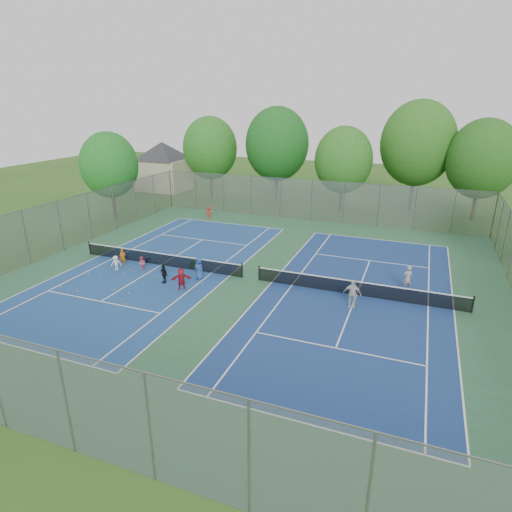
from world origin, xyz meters
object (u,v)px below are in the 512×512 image
at_px(net_right, 357,289).
at_px(instructor, 408,278).
at_px(net_left, 161,259).
at_px(ball_crate, 147,260).
at_px(ball_hopper, 193,263).

distance_m(net_right, instructor, 3.38).
height_order(net_left, ball_crate, net_left).
bearing_deg(instructor, net_right, 7.49).
relative_size(net_right, ball_hopper, 25.87).
distance_m(net_left, instructor, 16.90).
height_order(net_left, instructor, instructor).
distance_m(ball_crate, ball_hopper, 3.67).
xyz_separation_m(net_left, net_right, (14.00, 0.00, 0.00)).
height_order(net_right, ball_crate, net_right).
bearing_deg(net_left, instructor, 6.35).
bearing_deg(net_right, ball_crate, 179.08).
relative_size(net_left, instructor, 7.83).
bearing_deg(ball_crate, net_right, -0.92).
xyz_separation_m(ball_crate, instructor, (18.15, 1.62, 0.65)).
distance_m(net_left, ball_crate, 1.40).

